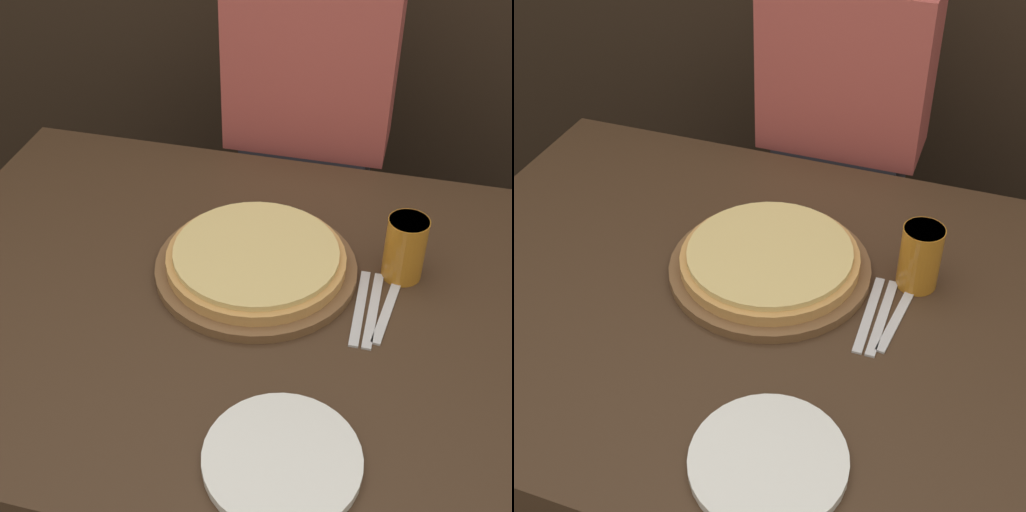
% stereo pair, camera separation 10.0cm
% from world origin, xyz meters
% --- Properties ---
extents(dining_table, '(1.44, 1.02, 0.78)m').
position_xyz_m(dining_table, '(0.00, 0.00, 0.39)').
color(dining_table, '#3D2819').
rests_on(dining_table, ground_plane).
extents(pizza_on_board, '(0.40, 0.40, 0.06)m').
position_xyz_m(pizza_on_board, '(-0.03, 0.08, 0.81)').
color(pizza_on_board, brown).
rests_on(pizza_on_board, dining_table).
extents(beer_glass, '(0.08, 0.08, 0.13)m').
position_xyz_m(beer_glass, '(0.25, 0.14, 0.85)').
color(beer_glass, '#B7701E').
rests_on(beer_glass, dining_table).
extents(dinner_plate, '(0.24, 0.24, 0.02)m').
position_xyz_m(dinner_plate, '(0.12, -0.35, 0.79)').
color(dinner_plate, white).
rests_on(dinner_plate, dining_table).
extents(fork, '(0.02, 0.21, 0.00)m').
position_xyz_m(fork, '(0.18, 0.02, 0.78)').
color(fork, silver).
rests_on(fork, dining_table).
extents(dinner_knife, '(0.02, 0.21, 0.00)m').
position_xyz_m(dinner_knife, '(0.21, 0.02, 0.78)').
color(dinner_knife, silver).
rests_on(dinner_knife, dining_table).
extents(spoon, '(0.04, 0.18, 0.00)m').
position_xyz_m(spoon, '(0.23, 0.02, 0.78)').
color(spoon, silver).
rests_on(spoon, dining_table).
extents(diner_person, '(0.41, 0.20, 1.37)m').
position_xyz_m(diner_person, '(-0.04, 0.65, 0.67)').
color(diner_person, '#33333D').
rests_on(diner_person, ground_plane).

